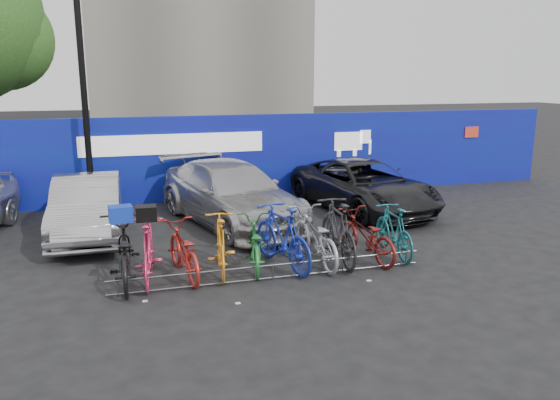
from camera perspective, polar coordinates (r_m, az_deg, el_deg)
name	(u,v)px	position (r m, az deg, el deg)	size (l,w,h in m)	color
ground	(264,269)	(10.19, -1.66, -7.20)	(100.00, 100.00, 0.00)	black
hoarding	(210,158)	(15.62, -7.32, 4.37)	(22.00, 0.18, 2.40)	#0A2493
lamppost	(83,84)	(14.67, -19.87, 11.28)	(0.25, 0.50, 6.11)	black
bike_rack	(273,271)	(9.59, -0.74, -7.48)	(5.60, 0.03, 0.30)	#595B60
car_1	(87,207)	(12.78, -19.48, -0.67)	(1.40, 4.02, 1.33)	#9E9DA2
car_2	(231,193)	(13.15, -5.14, 0.69)	(2.04, 5.02, 1.46)	#A8A8AD
car_3	(363,186)	(14.52, 8.71, 1.48)	(2.17, 4.72, 1.31)	black
bike_0	(123,253)	(9.71, -16.05, -5.33)	(0.73, 2.09, 1.10)	black
bike_1	(148,251)	(9.70, -13.60, -5.20)	(0.51, 1.82, 1.09)	#D83060
bike_2	(183,251)	(9.82, -10.10, -5.22)	(0.64, 1.83, 0.96)	#B0231D
bike_3	(221,244)	(9.89, -6.21, -4.61)	(0.51, 1.80, 1.08)	orange
bike_4	(254,243)	(10.11, -2.69, -4.55)	(0.62, 1.79, 0.94)	#257D35
bike_5	(282,237)	(10.06, 0.24, -3.85)	(0.56, 2.00, 1.20)	#192DAC
bike_6	(315,237)	(10.34, 3.68, -3.91)	(0.69, 1.96, 1.03)	#989BA0
bike_7	(338,231)	(10.46, 6.09, -3.24)	(0.57, 2.02, 1.21)	#262628
bike_8	(366,236)	(10.66, 8.93, -3.72)	(0.64, 1.83, 0.96)	maroon
bike_9	(394,231)	(10.98, 11.79, -3.17)	(0.48, 1.71, 1.03)	#17646C
cargo_crate	(121,214)	(9.53, -16.31, -1.41)	(0.38, 0.29, 0.27)	#112EB0
cargo_topcase	(146,213)	(9.52, -13.81, -1.34)	(0.34, 0.31, 0.25)	black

